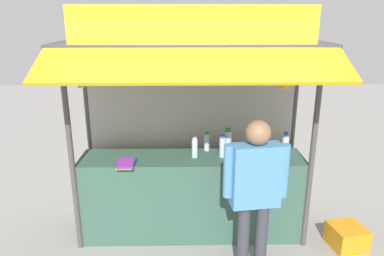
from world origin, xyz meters
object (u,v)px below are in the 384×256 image
Objects in this scene: magazine_stack_left at (126,163)px; water_bottle_mid_right at (285,144)px; magazine_stack_rear_center at (255,157)px; banana_bunch_leftmost at (81,80)px; vendor_person at (255,186)px; plastic_crate at (347,236)px; water_bottle_front_left at (222,147)px; water_bottle_back_right at (207,142)px; banana_bunch_rightmost at (228,78)px; water_bottle_front_right at (228,142)px; banana_bunch_inner_right at (286,81)px; banana_bunch_inner_left at (200,78)px; water_bottle_far_left at (195,148)px.

water_bottle_mid_right is at bearing 8.72° from magazine_stack_left.
banana_bunch_leftmost reaches higher than magazine_stack_rear_center.
magazine_stack_rear_center is at bearing 4.76° from magazine_stack_left.
plastic_crate is (1.17, 0.41, -0.86)m from vendor_person.
magazine_stack_rear_center is 0.89× the size of plastic_crate.
water_bottle_front_left is 1.12× the size of water_bottle_back_right.
water_bottle_mid_right is 1.05× the size of banana_bunch_rightmost.
banana_bunch_rightmost is (1.06, -0.16, 0.96)m from magazine_stack_left.
vendor_person is at bearing -100.25° from magazine_stack_rear_center.
plastic_crate is at bearing -13.09° from water_bottle_front_left.
vendor_person reaches higher than water_bottle_mid_right.
water_bottle_front_right is at bearing -29.07° from water_bottle_back_right.
banana_bunch_inner_right is at bearing -175.89° from plastic_crate.
banana_bunch_leftmost is at bearing -171.00° from magazine_stack_rear_center.
banana_bunch_rightmost and banana_bunch_leftmost have the same top height.
banana_bunch_inner_left is at bearing -126.16° from water_bottle_front_right.
magazine_stack_left is at bearing 24.55° from banana_bunch_leftmost.
banana_bunch_leftmost is 1.96m from vendor_person.
banana_bunch_inner_left is at bearing -11.37° from magazine_stack_left.
banana_bunch_inner_right is (0.84, -0.00, -0.03)m from banana_bunch_inner_left.
magazine_stack_left is (-1.43, -0.12, -0.02)m from magazine_stack_rear_center.
water_bottle_front_right is at bearing 53.84° from banana_bunch_inner_left.
banana_bunch_rightmost reaches higher than water_bottle_back_right.
water_bottle_mid_right is at bearing 23.44° from banana_bunch_inner_left.
water_bottle_mid_right is at bearing -2.54° from water_bottle_front_right.
magazine_stack_rear_center is (0.53, -0.32, -0.07)m from water_bottle_back_right.
magazine_stack_rear_center is 1.41m from plastic_crate.
banana_bunch_inner_right is 0.84× the size of plastic_crate.
water_bottle_back_right is 0.80× the size of banana_bunch_leftmost.
vendor_person is (0.18, -0.82, -0.15)m from water_bottle_front_right.
water_bottle_front_left is at bearing 15.41° from banana_bunch_leftmost.
plastic_crate is at bearing 11.50° from vendor_person.
banana_bunch_rightmost is at bearing -0.37° from banana_bunch_inner_left.
water_bottle_far_left is at bearing 19.08° from banana_bunch_leftmost.
water_bottle_back_right reaches higher than plastic_crate.
water_bottle_front_right is 1.20× the size of banana_bunch_rightmost.
water_bottle_mid_right is at bearing 68.51° from banana_bunch_inner_right.
magazine_stack_rear_center is at bearing 37.25° from banana_bunch_rightmost.
banana_bunch_leftmost is at bearing -164.59° from water_bottle_front_left.
water_bottle_back_right is 1.93m from plastic_crate.
water_bottle_mid_right is at bearing 50.28° from vendor_person.
banana_bunch_leftmost is at bearing -155.45° from magazine_stack_left.
plastic_crate is (1.06, -0.22, -0.90)m from magazine_stack_rear_center.
water_bottle_far_left is 0.79× the size of magazine_stack_left.
banana_bunch_inner_right is (0.73, -0.60, 0.83)m from water_bottle_back_right.
water_bottle_front_right is 1.73m from plastic_crate.
magazine_stack_left is at bearing -171.28° from water_bottle_mid_right.
magazine_stack_rear_center is at bearing 23.83° from banana_bunch_inner_left.
vendor_person is at bearing -77.83° from water_bottle_front_right.
water_bottle_front_left reaches higher than plastic_crate.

